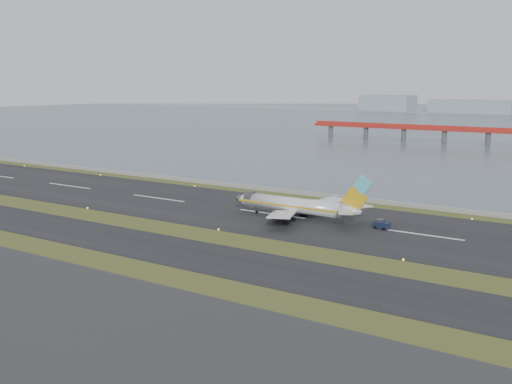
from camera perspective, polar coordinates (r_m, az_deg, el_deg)
ground at (r=143.30m, az=-5.19°, el=-3.99°), size 1000.00×1000.00×0.00m
taxiway_strip at (r=134.59m, az=-8.47°, el=-4.95°), size 1000.00×18.00×0.10m
runway_strip at (r=166.84m, az=1.41°, el=-1.97°), size 1000.00×45.00×0.10m
seawall at (r=192.12m, az=6.32°, el=-0.32°), size 1000.00×2.50×1.00m
airliner at (r=160.29m, az=3.76°, el=-1.23°), size 38.52×32.89×12.80m
pushback_tug at (r=152.65m, az=11.11°, el=-2.85°), size 3.90×2.68×2.31m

